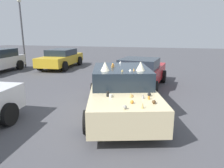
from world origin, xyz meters
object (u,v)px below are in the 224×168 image
lot_lamp_post (22,27)px  parked_sedan_behind_left (140,73)px  parked_sedan_near_left (61,58)px  art_car_decorated (121,90)px

lot_lamp_post → parked_sedan_behind_left: bearing=-112.0°
parked_sedan_near_left → lot_lamp_post: lot_lamp_post is taller
art_car_decorated → parked_sedan_behind_left: bearing=160.0°
art_car_decorated → lot_lamp_post: size_ratio=1.04×
art_car_decorated → parked_sedan_near_left: (7.38, 5.95, -0.03)m
art_car_decorated → parked_sedan_behind_left: art_car_decorated is taller
art_car_decorated → parked_sedan_behind_left: (3.28, -0.21, -0.04)m
lot_lamp_post → parked_sedan_near_left: bearing=-77.5°
lot_lamp_post → art_car_decorated: bearing=-128.6°
parked_sedan_near_left → lot_lamp_post: bearing=-80.0°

